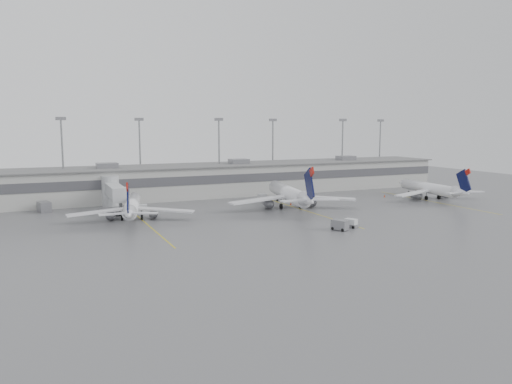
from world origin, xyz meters
name	(u,v)px	position (x,y,z in m)	size (l,w,h in m)	color
ground	(289,243)	(0.00, 0.00, 0.00)	(260.00, 260.00, 0.00)	#505052
terminal	(186,181)	(-0.01, 57.98, 4.17)	(152.00, 17.00, 9.45)	#A9A9A4
light_masts	(180,150)	(0.00, 63.75, 12.03)	(142.40, 8.00, 20.60)	gray
jet_bridge_right	(113,191)	(-20.50, 45.72, 3.87)	(4.00, 17.20, 7.00)	#A6A9AB
stand_markings	(234,218)	(0.00, 24.00, 0.01)	(105.25, 40.00, 0.01)	gold
jet_mid_left	(132,206)	(-19.21, 30.31, 2.76)	(23.87, 27.06, 8.88)	white
jet_mid_right	(290,194)	(15.92, 29.68, 3.30)	(28.70, 32.49, 10.62)	white
jet_far_right	(432,188)	(55.21, 27.34, 2.76)	(24.42, 27.49, 8.90)	white
baggage_tug	(351,224)	(16.05, 6.23, 0.62)	(2.42, 2.89, 1.60)	silver
baggage_cart	(340,225)	(12.85, 5.03, 0.96)	(2.70, 3.30, 1.85)	slate
gse_uld_b	(141,209)	(-16.04, 37.43, 0.88)	(2.49, 1.66, 1.76)	silver
gse_uld_c	(263,197)	(15.37, 43.32, 0.79)	(2.22, 1.48, 1.57)	silver
gse_loader	(44,207)	(-34.92, 47.16, 1.12)	(2.23, 3.57, 2.23)	slate
cone_b	(109,212)	(-22.49, 39.30, 0.32)	(0.40, 0.40, 0.64)	#E33904
cone_c	(291,203)	(18.35, 33.86, 0.33)	(0.41, 0.41, 0.66)	#E33904
cone_d	(385,196)	(46.80, 35.23, 0.31)	(0.39, 0.39, 0.61)	#E33904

